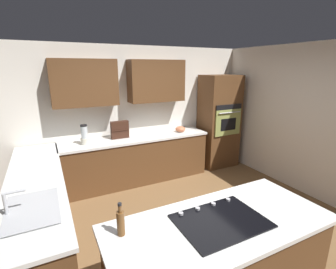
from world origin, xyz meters
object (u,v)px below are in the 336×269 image
Objects in this scene: oil_bottle at (121,222)px; wall_oven at (219,121)px; spice_rack at (120,130)px; cooktop at (220,220)px; sink_unit at (31,209)px; blender at (85,136)px; mixing_bowl at (180,129)px.

wall_oven is at bearing -138.98° from oil_bottle.
oil_bottle is (0.77, 2.71, -0.05)m from spice_rack.
wall_oven is 3.60m from cooktop.
blender is (-0.78, -1.91, 0.13)m from sink_unit.
oil_bottle is at bearing 87.30° from blender.
oil_bottle is (3.02, 2.63, -0.01)m from wall_oven.
cooktop is 2.18× the size of blender.
spice_rack is (-1.43, -2.00, 0.15)m from sink_unit.
wall_oven reaches higher than blender.
sink_unit is at bearing 27.53° from wall_oven.
sink_unit is at bearing -47.38° from oil_bottle.
wall_oven is 4.01m from oil_bottle.
sink_unit is 2.11× the size of spice_rack.
blender reaches higher than mixing_bowl.
wall_oven is at bearing -127.69° from cooktop.
spice_rack is (-0.65, -0.10, 0.01)m from blender.
sink_unit is 2.46m from spice_rack.
wall_oven is 1.00m from mixing_bowl.
spice_rack is at bearing -2.14° from wall_oven.
sink_unit is 2.47× the size of oil_bottle.
cooktop is at bearing 52.31° from wall_oven.
blender is at bearing 0.24° from wall_oven.
blender is 2.62m from oil_bottle.
blender reaches higher than oil_bottle.
blender is at bearing 8.45° from spice_rack.
wall_oven reaches higher than oil_bottle.
cooktop is at bearing 67.06° from mixing_bowl.
wall_oven is at bearing -152.47° from sink_unit.
cooktop is 2.92m from blender.
sink_unit is 0.97m from oil_bottle.
mixing_bowl is at bearing 175.58° from spice_rack.
mixing_bowl is (-2.68, -1.91, 0.04)m from sink_unit.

